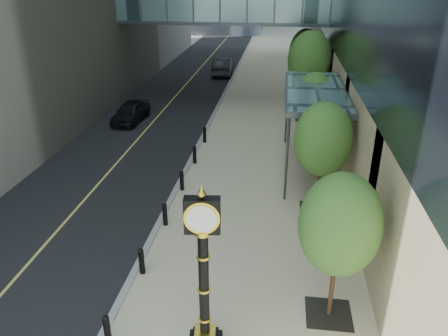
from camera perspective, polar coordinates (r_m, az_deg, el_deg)
The scene contains 10 objects.
road at distance 49.49m, azimuth -2.91°, elevation 13.13°, with size 8.00×180.00×0.02m, color black.
sidewalk at distance 48.71m, azimuth 6.64°, elevation 12.84°, with size 8.00×180.00×0.06m, color #BCB191.
curb at distance 48.93m, azimuth 1.83°, elevation 13.05°, with size 0.25×180.00×0.07m, color gray.
entrance_canopy at distance 22.49m, azimuth 11.84°, elevation 9.67°, with size 3.00×8.00×4.38m.
bollard_row at distance 19.62m, azimuth -6.54°, elevation -3.79°, with size 0.20×16.20×0.90m.
street_trees at distance 26.39m, azimuth 11.52°, elevation 10.68°, with size 2.96×28.48×6.09m.
street_clock at distance 11.81m, azimuth -2.64°, elevation -15.19°, with size 1.02×1.02×4.99m.
pedestrian at distance 19.02m, azimuth 14.95°, elevation -4.00°, with size 0.65×0.42×1.77m, color #A6A098.
car_near at distance 31.34m, azimuth -12.08°, elevation 7.23°, with size 1.68×4.18×1.43m, color black.
car_far at distance 45.19m, azimuth -0.21°, elevation 13.17°, with size 1.79×5.13×1.69m, color black.
Camera 1 is at (1.75, -7.72, 9.76)m, focal length 35.00 mm.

